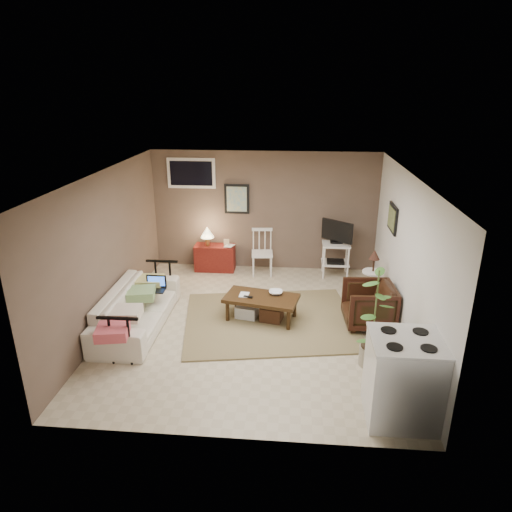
# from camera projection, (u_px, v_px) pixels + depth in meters

# --- Properties ---
(floor) EXTENTS (5.00, 5.00, 0.00)m
(floor) POSITION_uv_depth(u_px,v_px,m) (253.00, 325.00, 7.25)
(floor) COLOR #C1B293
(floor) RESTS_ON ground
(art_back) EXTENTS (0.50, 0.03, 0.60)m
(art_back) POSITION_uv_depth(u_px,v_px,m) (237.00, 199.00, 9.10)
(art_back) COLOR black
(art_right) EXTENTS (0.03, 0.60, 0.45)m
(art_right) POSITION_uv_depth(u_px,v_px,m) (393.00, 218.00, 7.52)
(art_right) COLOR black
(window) EXTENTS (0.96, 0.03, 0.60)m
(window) POSITION_uv_depth(u_px,v_px,m) (191.00, 173.00, 9.00)
(window) COLOR white
(rug) EXTENTS (3.02, 2.57, 0.03)m
(rug) POSITION_uv_depth(u_px,v_px,m) (270.00, 320.00, 7.36)
(rug) COLOR olive
(rug) RESTS_ON floor
(coffee_table) EXTENTS (1.25, 0.82, 0.44)m
(coffee_table) POSITION_uv_depth(u_px,v_px,m) (261.00, 306.00, 7.33)
(coffee_table) COLOR #36210E
(coffee_table) RESTS_ON floor
(sofa) EXTENTS (0.62, 2.14, 0.84)m
(sofa) POSITION_uv_depth(u_px,v_px,m) (136.00, 302.00, 7.08)
(sofa) COLOR beige
(sofa) RESTS_ON floor
(sofa_pillows) EXTENTS (0.41, 2.03, 0.14)m
(sofa_pillows) POSITION_uv_depth(u_px,v_px,m) (134.00, 304.00, 6.81)
(sofa_pillows) COLOR beige
(sofa_pillows) RESTS_ON sofa
(sofa_end_rails) EXTENTS (0.58, 2.14, 0.72)m
(sofa_end_rails) POSITION_uv_depth(u_px,v_px,m) (144.00, 306.00, 7.09)
(sofa_end_rails) COLOR black
(sofa_end_rails) RESTS_ON floor
(laptop) EXTENTS (0.33, 0.24, 0.22)m
(laptop) POSITION_uv_depth(u_px,v_px,m) (156.00, 285.00, 7.36)
(laptop) COLOR black
(laptop) RESTS_ON sofa
(red_console) EXTENTS (0.80, 0.36, 0.93)m
(red_console) POSITION_uv_depth(u_px,v_px,m) (214.00, 255.00, 9.31)
(red_console) COLOR maroon
(red_console) RESTS_ON floor
(spindle_chair) EXTENTS (0.44, 0.44, 0.91)m
(spindle_chair) POSITION_uv_depth(u_px,v_px,m) (262.00, 254.00, 9.10)
(spindle_chair) COLOR white
(spindle_chair) RESTS_ON floor
(tv_stand) EXTENTS (0.57, 0.44, 1.13)m
(tv_stand) POSITION_uv_depth(u_px,v_px,m) (336.00, 247.00, 8.94)
(tv_stand) COLOR white
(tv_stand) RESTS_ON floor
(side_table) EXTENTS (0.36, 0.36, 0.97)m
(side_table) POSITION_uv_depth(u_px,v_px,m) (373.00, 270.00, 7.81)
(side_table) COLOR white
(side_table) RESTS_ON floor
(armchair) EXTENTS (0.74, 0.79, 0.76)m
(armchair) POSITION_uv_depth(u_px,v_px,m) (369.00, 303.00, 7.12)
(armchair) COLOR black
(armchair) RESTS_ON floor
(potted_plant) EXTENTS (0.35, 0.35, 1.41)m
(potted_plant) POSITION_uv_depth(u_px,v_px,m) (375.00, 315.00, 5.96)
(potted_plant) COLOR tan
(potted_plant) RESTS_ON floor
(stove) EXTENTS (0.78, 0.73, 1.02)m
(stove) POSITION_uv_depth(u_px,v_px,m) (403.00, 379.00, 5.07)
(stove) COLOR silver
(stove) RESTS_ON floor
(bowl) EXTENTS (0.22, 0.06, 0.22)m
(bowl) POSITION_uv_depth(u_px,v_px,m) (276.00, 288.00, 7.33)
(bowl) COLOR #36210E
(bowl) RESTS_ON coffee_table
(book_table) EXTENTS (0.15, 0.03, 0.20)m
(book_table) POSITION_uv_depth(u_px,v_px,m) (240.00, 289.00, 7.29)
(book_table) COLOR #36210E
(book_table) RESTS_ON coffee_table
(book_console) EXTENTS (0.16, 0.07, 0.22)m
(book_console) POSITION_uv_depth(u_px,v_px,m) (226.00, 241.00, 9.17)
(book_console) COLOR #36210E
(book_console) RESTS_ON red_console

